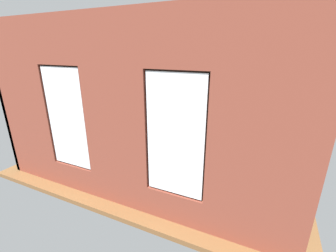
{
  "coord_description": "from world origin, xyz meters",
  "views": [
    {
      "loc": [
        -2.4,
        5.36,
        2.87
      ],
      "look_at": [
        -0.09,
        0.4,
        0.98
      ],
      "focal_mm": 24.0,
      "sensor_mm": 36.0,
      "label": 1
    }
  ],
  "objects_px": {
    "coffee_table": "(184,140)",
    "remote_gray": "(187,140)",
    "potted_plant_foreground_right": "(131,109)",
    "couch_by_window": "(111,164)",
    "candle_jar": "(169,135)",
    "remote_black": "(184,138)",
    "potted_plant_near_tv": "(82,128)",
    "potted_plant_between_couches": "(164,169)",
    "couch_left": "(260,174)",
    "table_plant_small": "(180,133)",
    "tv_flatscreen": "(94,109)",
    "potted_plant_by_left_couch": "(249,146)",
    "potted_plant_corner_near_left": "(273,127)",
    "media_console": "(96,130)",
    "cup_ceramic": "(199,137)",
    "papasan_chair": "(192,125)"
  },
  "relations": [
    {
      "from": "couch_left",
      "to": "cup_ceramic",
      "type": "xyz_separation_m",
      "value": [
        1.73,
        -1.12,
        0.15
      ]
    },
    {
      "from": "coffee_table",
      "to": "potted_plant_near_tv",
      "type": "bearing_deg",
      "value": 29.06
    },
    {
      "from": "table_plant_small",
      "to": "tv_flatscreen",
      "type": "distance_m",
      "value": 2.94
    },
    {
      "from": "coffee_table",
      "to": "tv_flatscreen",
      "type": "relative_size",
      "value": 1.19
    },
    {
      "from": "couch_by_window",
      "to": "candle_jar",
      "type": "height_order",
      "value": "couch_by_window"
    },
    {
      "from": "coffee_table",
      "to": "remote_gray",
      "type": "xyz_separation_m",
      "value": [
        -0.11,
        0.11,
        0.06
      ]
    },
    {
      "from": "remote_gray",
      "to": "potted_plant_by_left_couch",
      "type": "relative_size",
      "value": 0.35
    },
    {
      "from": "remote_gray",
      "to": "potted_plant_corner_near_left",
      "type": "distance_m",
      "value": 2.7
    },
    {
      "from": "couch_left",
      "to": "potted_plant_foreground_right",
      "type": "bearing_deg",
      "value": -118.25
    },
    {
      "from": "table_plant_small",
      "to": "tv_flatscreen",
      "type": "bearing_deg",
      "value": 7.26
    },
    {
      "from": "candle_jar",
      "to": "potted_plant_corner_near_left",
      "type": "height_order",
      "value": "potted_plant_corner_near_left"
    },
    {
      "from": "coffee_table",
      "to": "table_plant_small",
      "type": "height_order",
      "value": "table_plant_small"
    },
    {
      "from": "remote_gray",
      "to": "potted_plant_between_couches",
      "type": "xyz_separation_m",
      "value": [
        -0.2,
        1.85,
        0.09
      ]
    },
    {
      "from": "remote_black",
      "to": "potted_plant_near_tv",
      "type": "distance_m",
      "value": 2.87
    },
    {
      "from": "potted_plant_foreground_right",
      "to": "potted_plant_by_left_couch",
      "type": "xyz_separation_m",
      "value": [
        -4.5,
        0.92,
        -0.35
      ]
    },
    {
      "from": "coffee_table",
      "to": "remote_gray",
      "type": "height_order",
      "value": "remote_gray"
    },
    {
      "from": "remote_gray",
      "to": "potted_plant_corner_near_left",
      "type": "xyz_separation_m",
      "value": [
        -2.17,
        -1.59,
        0.21
      ]
    },
    {
      "from": "table_plant_small",
      "to": "coffee_table",
      "type": "bearing_deg",
      "value": 152.72
    },
    {
      "from": "tv_flatscreen",
      "to": "papasan_chair",
      "type": "height_order",
      "value": "tv_flatscreen"
    },
    {
      "from": "couch_by_window",
      "to": "remote_gray",
      "type": "distance_m",
      "value": 2.23
    },
    {
      "from": "table_plant_small",
      "to": "remote_black",
      "type": "distance_m",
      "value": 0.23
    },
    {
      "from": "cup_ceramic",
      "to": "media_console",
      "type": "distance_m",
      "value": 3.49
    },
    {
      "from": "cup_ceramic",
      "to": "potted_plant_near_tv",
      "type": "xyz_separation_m",
      "value": [
        2.89,
        1.52,
        0.33
      ]
    },
    {
      "from": "remote_gray",
      "to": "potted_plant_foreground_right",
      "type": "height_order",
      "value": "potted_plant_foreground_right"
    },
    {
      "from": "table_plant_small",
      "to": "potted_plant_foreground_right",
      "type": "distance_m",
      "value": 2.92
    },
    {
      "from": "coffee_table",
      "to": "tv_flatscreen",
      "type": "xyz_separation_m",
      "value": [
        3.06,
        0.27,
        0.64
      ]
    },
    {
      "from": "potted_plant_foreground_right",
      "to": "potted_plant_between_couches",
      "type": "bearing_deg",
      "value": 132.26
    },
    {
      "from": "couch_left",
      "to": "potted_plant_foreground_right",
      "type": "height_order",
      "value": "potted_plant_foreground_right"
    },
    {
      "from": "couch_by_window",
      "to": "candle_jar",
      "type": "xyz_separation_m",
      "value": [
        -0.62,
        -1.9,
        0.15
      ]
    },
    {
      "from": "potted_plant_by_left_couch",
      "to": "potted_plant_near_tv",
      "type": "xyz_separation_m",
      "value": [
        4.22,
        1.89,
        0.5
      ]
    },
    {
      "from": "papasan_chair",
      "to": "tv_flatscreen",
      "type": "bearing_deg",
      "value": 26.23
    },
    {
      "from": "candle_jar",
      "to": "potted_plant_by_left_couch",
      "type": "height_order",
      "value": "candle_jar"
    },
    {
      "from": "remote_gray",
      "to": "potted_plant_by_left_couch",
      "type": "height_order",
      "value": "potted_plant_by_left_couch"
    },
    {
      "from": "cup_ceramic",
      "to": "table_plant_small",
      "type": "height_order",
      "value": "table_plant_small"
    },
    {
      "from": "couch_by_window",
      "to": "potted_plant_near_tv",
      "type": "relative_size",
      "value": 1.37
    },
    {
      "from": "remote_gray",
      "to": "media_console",
      "type": "bearing_deg",
      "value": 8.77
    },
    {
      "from": "candle_jar",
      "to": "tv_flatscreen",
      "type": "height_order",
      "value": "tv_flatscreen"
    },
    {
      "from": "couch_by_window",
      "to": "cup_ceramic",
      "type": "xyz_separation_m",
      "value": [
        -1.45,
        -2.14,
        0.14
      ]
    },
    {
      "from": "coffee_table",
      "to": "table_plant_small",
      "type": "xyz_separation_m",
      "value": [
        0.18,
        -0.09,
        0.16
      ]
    },
    {
      "from": "table_plant_small",
      "to": "potted_plant_near_tv",
      "type": "relative_size",
      "value": 0.15
    },
    {
      "from": "table_plant_small",
      "to": "remote_black",
      "type": "bearing_deg",
      "value": 152.72
    },
    {
      "from": "couch_left",
      "to": "table_plant_small",
      "type": "relative_size",
      "value": 10.34
    },
    {
      "from": "potted_plant_near_tv",
      "to": "potted_plant_between_couches",
      "type": "relative_size",
      "value": 1.57
    },
    {
      "from": "couch_left",
      "to": "table_plant_small",
      "type": "bearing_deg",
      "value": -117.12
    },
    {
      "from": "potted_plant_between_couches",
      "to": "potted_plant_near_tv",
      "type": "bearing_deg",
      "value": -11.64
    },
    {
      "from": "potted_plant_by_left_couch",
      "to": "potted_plant_near_tv",
      "type": "bearing_deg",
      "value": 24.14
    },
    {
      "from": "media_console",
      "to": "potted_plant_corner_near_left",
      "type": "height_order",
      "value": "potted_plant_corner_near_left"
    },
    {
      "from": "tv_flatscreen",
      "to": "potted_plant_foreground_right",
      "type": "distance_m",
      "value": 1.76
    },
    {
      "from": "remote_black",
      "to": "potted_plant_between_couches",
      "type": "xyz_separation_m",
      "value": [
        -0.31,
        1.96,
        0.09
      ]
    },
    {
      "from": "couch_left",
      "to": "tv_flatscreen",
      "type": "xyz_separation_m",
      "value": [
        5.19,
        -0.72,
        0.69
      ]
    }
  ]
}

